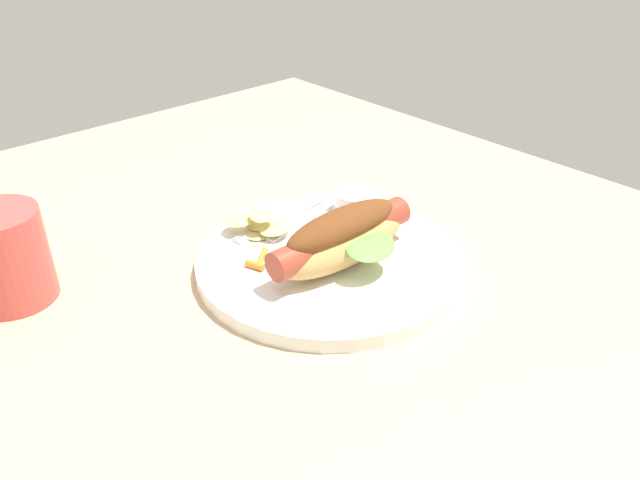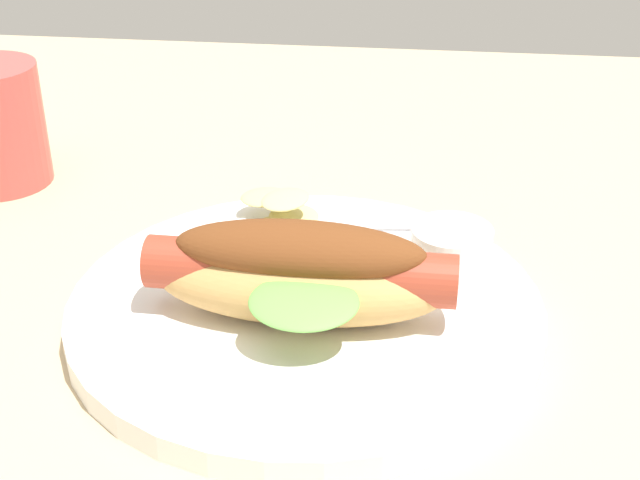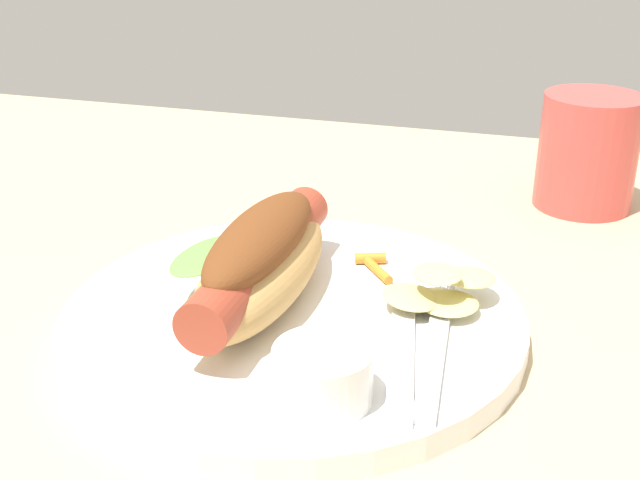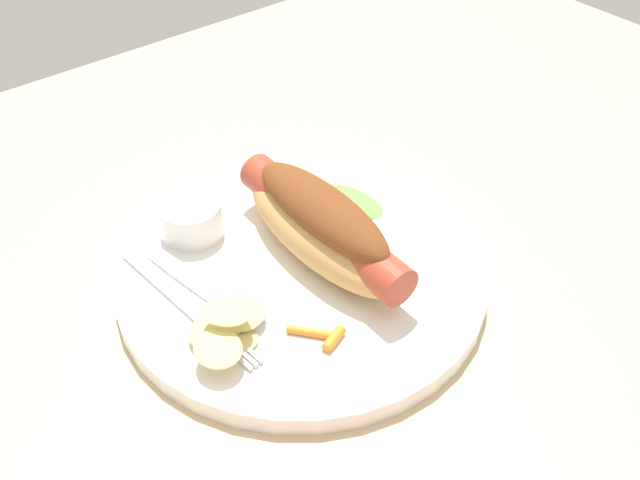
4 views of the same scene
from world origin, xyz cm
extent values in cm
cube|color=tan|center=(0.00, 0.00, -0.90)|extent=(120.00, 90.00, 1.80)
cylinder|color=white|center=(-2.01, 1.04, 0.80)|extent=(28.71, 28.71, 1.60)
ellipsoid|color=tan|center=(-0.15, 1.02, 3.87)|extent=(6.03, 16.98, 4.55)
cylinder|color=#A33D28|center=(-0.15, 1.02, 4.67)|extent=(3.33, 17.87, 3.11)
ellipsoid|color=brown|center=(-0.15, 1.02, 6.07)|extent=(4.54, 14.43, 3.15)
ellipsoid|color=#6BB74C|center=(3.38, 1.73, 4.78)|extent=(5.01, 6.42, 1.63)
cylinder|color=white|center=(-6.48, 9.71, 3.07)|extent=(5.15, 5.15, 2.95)
cube|color=silver|center=(-11.35, 4.32, 1.80)|extent=(2.22, 12.48, 0.40)
cube|color=silver|center=(-11.15, -3.50, 1.80)|extent=(0.56, 3.21, 0.40)
cube|color=silver|center=(-10.71, -3.47, 1.80)|extent=(0.56, 3.21, 0.40)
cube|color=silver|center=(-10.26, -3.43, 1.80)|extent=(0.56, 3.21, 0.40)
cube|color=silver|center=(-9.56, 4.47, 1.78)|extent=(3.73, 13.44, 0.36)
ellipsoid|color=#D7CA7E|center=(-10.49, -2.38, 1.85)|extent=(3.87, 3.41, 0.50)
ellipsoid|color=#D7CA7E|center=(-11.34, -1.04, 2.31)|extent=(4.26, 4.13, 0.62)
ellipsoid|color=#D7CA7E|center=(-9.04, -0.81, 2.51)|extent=(4.91, 5.02, 0.78)
ellipsoid|color=#D7CA7E|center=(-12.29, -3.20, 3.19)|extent=(3.62, 3.90, 0.71)
ellipsoid|color=#D7CA7E|center=(-10.45, -1.48, 3.99)|extent=(4.41, 4.42, 0.93)
cylinder|color=orange|center=(-5.92, -5.10, 1.91)|extent=(2.69, 3.12, 0.62)
cylinder|color=orange|center=(-5.12, -6.57, 1.98)|extent=(2.24, 1.42, 0.77)
cylinder|color=#D84C47|center=(-19.10, -26.20, 4.84)|extent=(8.17, 8.17, 9.67)
camera|label=1|loc=(39.18, -37.72, 37.04)|focal=34.68mm
camera|label=2|loc=(43.41, 7.49, 30.65)|focal=50.26mm
camera|label=3|loc=(-16.43, 43.41, 26.41)|focal=46.14mm
camera|label=4|loc=(-26.57, -31.49, 39.89)|focal=40.42mm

